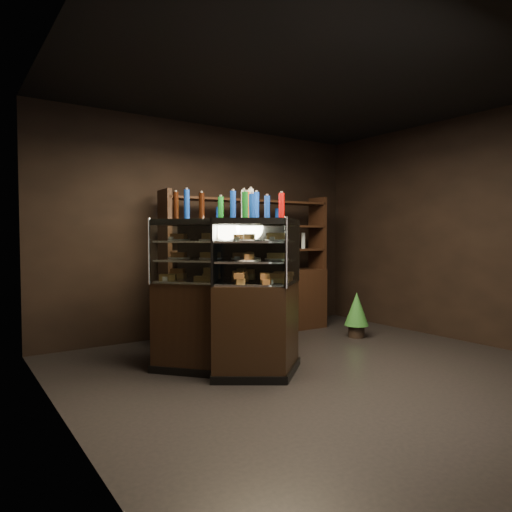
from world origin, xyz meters
The scene contains 7 objects.
ground centered at (0.00, 0.00, 0.00)m, with size 5.00×5.00×0.00m, color black.
room_shell centered at (0.00, 0.00, 1.94)m, with size 5.02×5.02×3.01m.
display_case centered at (-0.63, 0.77, 0.53)m, with size 1.77×1.61×1.59m.
food_display centered at (-0.63, 0.76, 1.22)m, with size 1.27×1.18×0.48m.
bottles_top centered at (-0.63, 0.77, 1.72)m, with size 1.09×1.04×0.30m.
potted_conifer centered at (1.48, 1.04, 0.41)m, with size 0.33×0.33×0.71m.
back_shelving centered at (0.36, 2.05, 0.60)m, with size 2.57×0.56×2.00m.
Camera 1 is at (-3.22, -3.35, 1.41)m, focal length 32.00 mm.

